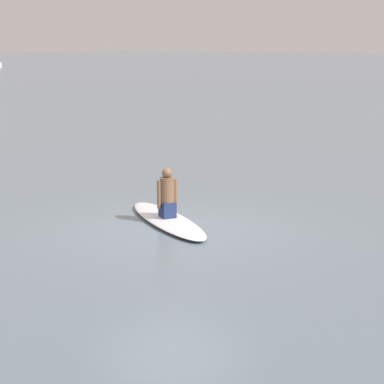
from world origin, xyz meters
TOP-DOWN VIEW (x-y plane):
  - ground_plane at (0.00, 0.00)m, footprint 400.00×400.00m
  - surfboard at (0.36, 0.49)m, footprint 1.94×3.18m
  - person_paddler at (0.36, 0.49)m, footprint 0.41×0.39m

SIDE VIEW (x-z plane):
  - ground_plane at x=0.00m, z-range 0.00..0.00m
  - surfboard at x=0.36m, z-range 0.00..0.12m
  - person_paddler at x=0.36m, z-range 0.07..1.02m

